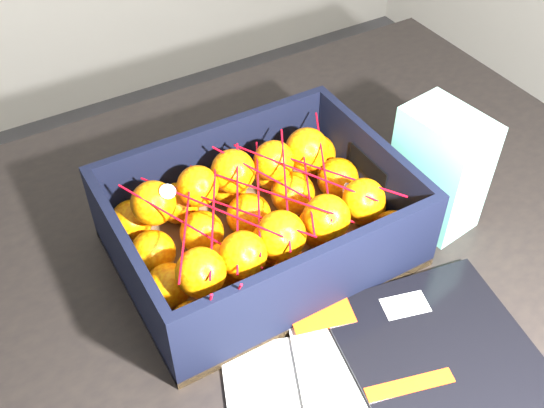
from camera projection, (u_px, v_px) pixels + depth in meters
table at (255, 294)px, 0.92m from camera, size 1.20×0.80×0.75m
produce_crate at (260, 229)px, 0.82m from camera, size 0.36×0.27×0.12m
clementine_heap at (262, 220)px, 0.81m from camera, size 0.34×0.25×0.11m
mesh_net at (257, 201)px, 0.77m from camera, size 0.30×0.24×0.09m
retail_carton at (439, 169)px, 0.84m from camera, size 0.09×0.12×0.17m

